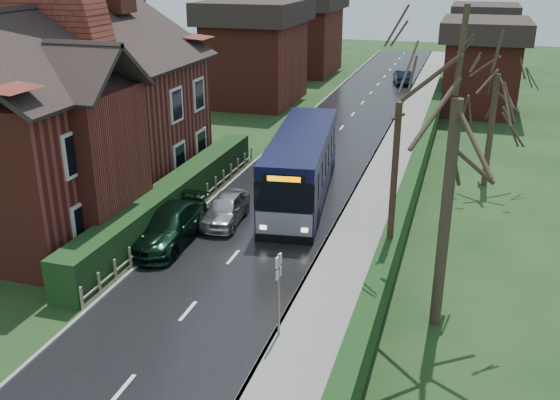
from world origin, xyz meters
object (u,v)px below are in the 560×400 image
(brick_house, at_px, (62,111))
(bus, at_px, (301,167))
(bus_stop_sign, at_px, (279,284))
(car_green, at_px, (168,226))
(telegraph_pole, at_px, (393,198))
(car_silver, at_px, (226,209))

(brick_house, bearing_deg, bus, 22.66)
(bus, xyz_separation_m, bus_stop_sign, (2.39, -11.36, 0.27))
(car_green, xyz_separation_m, telegraph_pole, (8.70, -0.95, 2.51))
(bus, height_order, telegraph_pole, telegraph_pole)
(car_silver, relative_size, bus_stop_sign, 1.31)
(brick_house, height_order, bus, brick_house)
(car_green, distance_m, telegraph_pole, 9.10)
(car_green, bearing_deg, car_silver, 59.93)
(bus_stop_sign, bearing_deg, car_silver, 123.15)
(brick_house, height_order, car_green, brick_house)
(bus, bearing_deg, bus_stop_sign, -85.61)
(car_silver, xyz_separation_m, bus_stop_sign, (4.70, -7.68, 1.20))
(brick_house, height_order, bus_stop_sign, brick_house)
(car_silver, height_order, telegraph_pole, telegraph_pole)
(bus_stop_sign, relative_size, telegraph_pole, 0.43)
(car_silver, height_order, bus_stop_sign, bus_stop_sign)
(brick_house, relative_size, car_silver, 4.03)
(bus_stop_sign, bearing_deg, brick_house, 149.96)
(car_silver, relative_size, car_green, 0.74)
(bus, xyz_separation_m, car_green, (-3.71, -6.25, -0.84))
(bus_stop_sign, bearing_deg, telegraph_pole, 59.70)
(car_silver, bearing_deg, brick_house, 177.72)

